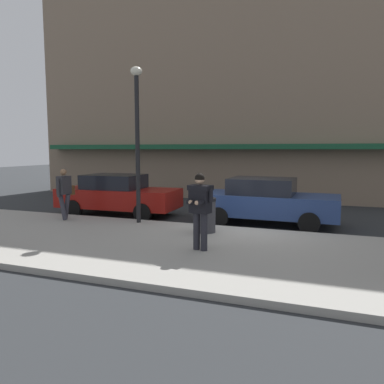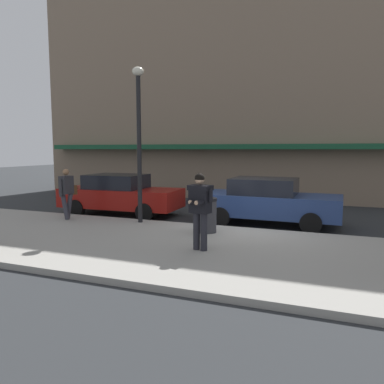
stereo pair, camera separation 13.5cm
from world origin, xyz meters
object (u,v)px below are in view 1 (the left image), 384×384
(parked_sedan_mid, at_px, (266,201))
(pedestrian_with_bag, at_px, (65,191))
(parked_sedan_near, at_px, (118,194))
(trash_bin, at_px, (206,215))
(street_lamp_post, at_px, (137,128))
(man_texting_on_phone, at_px, (200,203))

(parked_sedan_mid, height_order, pedestrian_with_bag, pedestrian_with_bag)
(parked_sedan_near, bearing_deg, parked_sedan_mid, 1.72)
(trash_bin, bearing_deg, parked_sedan_mid, 60.91)
(pedestrian_with_bag, relative_size, street_lamp_post, 0.35)
(trash_bin, bearing_deg, man_texting_on_phone, -76.24)
(parked_sedan_near, distance_m, man_texting_on_phone, 6.20)
(parked_sedan_near, relative_size, trash_bin, 4.66)
(man_texting_on_phone, distance_m, street_lamp_post, 4.27)
(trash_bin, bearing_deg, pedestrian_with_bag, 177.81)
(man_texting_on_phone, bearing_deg, trash_bin, 103.76)
(parked_sedan_mid, xyz_separation_m, man_texting_on_phone, (-0.84, -4.20, 0.46))
(parked_sedan_near, height_order, trash_bin, parked_sedan_near)
(parked_sedan_mid, relative_size, trash_bin, 4.62)
(parked_sedan_mid, bearing_deg, street_lamp_post, -155.15)
(parked_sedan_mid, relative_size, street_lamp_post, 0.93)
(parked_sedan_near, relative_size, street_lamp_post, 0.94)
(street_lamp_post, relative_size, trash_bin, 4.98)
(man_texting_on_phone, xyz_separation_m, trash_bin, (-0.46, 1.87, -0.62))
(parked_sedan_near, bearing_deg, man_texting_on_phone, -40.78)
(parked_sedan_mid, distance_m, trash_bin, 2.68)
(street_lamp_post, distance_m, trash_bin, 3.58)
(parked_sedan_near, height_order, street_lamp_post, street_lamp_post)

